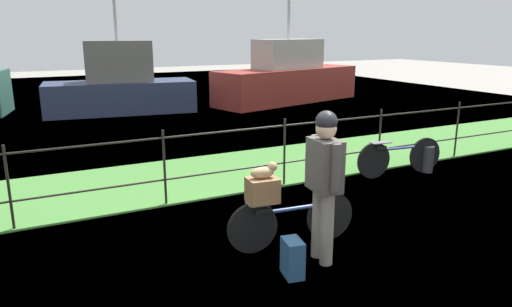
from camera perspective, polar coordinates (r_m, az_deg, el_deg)
The scene contains 13 objects.
ground_plane at distance 5.56m, azimuth 6.71°, elevation -12.06°, with size 60.00×60.00×0.00m, color gray.
grass_strip at distance 8.45m, azimuth -6.49°, elevation -2.57°, with size 27.00×2.40×0.03m, color #478438.
harbor_water at distance 14.98m, azimuth -16.03°, elevation 4.37°, with size 30.00×30.00×0.00m, color #426684.
iron_fence at distance 7.25m, azimuth -3.38°, elevation -0.09°, with size 18.04×0.04×1.13m.
bicycle_main at distance 5.63m, azimuth 4.19°, elevation -8.04°, with size 1.60×0.25×0.60m.
wooden_crate at distance 5.35m, azimuth 0.78°, elevation -4.42°, with size 0.34×0.27×0.28m, color olive.
terrier_dog at distance 5.29m, azimuth 1.03°, elevation -2.16°, with size 0.32×0.17×0.18m.
cyclist_person at distance 5.10m, azimuth 8.23°, elevation -2.42°, with size 0.30×0.54×1.68m.
backpack_on_paving at distance 5.03m, azimuth 4.42°, elevation -12.41°, with size 0.28×0.18×0.40m, color #28517A.
mooring_bollard at distance 9.10m, azimuth 19.94°, elevation -0.65°, with size 0.20×0.20×0.48m, color #38383D.
bicycle_parked at distance 8.72m, azimuth 16.78°, elevation -0.37°, with size 1.71×0.27×0.63m.
moored_boat_near at distance 15.54m, azimuth -16.02°, elevation 7.70°, with size 4.68×2.25×3.82m.
moored_boat_far at distance 17.31m, azimuth 3.84°, elevation 8.95°, with size 6.06×3.08×3.82m.
Camera 1 is at (-2.82, -4.10, 2.47)m, focal length 33.28 mm.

